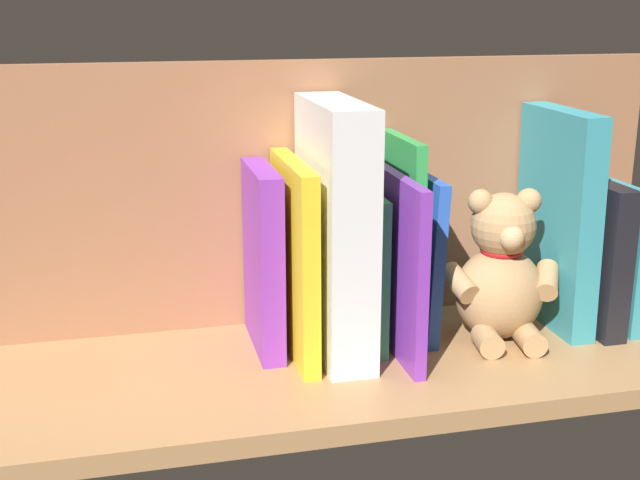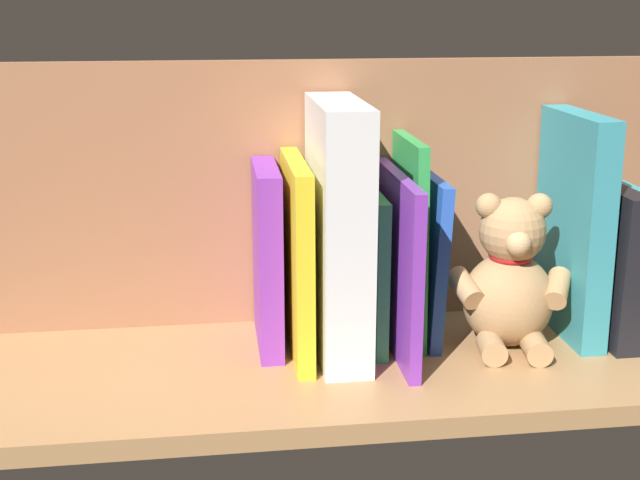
# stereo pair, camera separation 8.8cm
# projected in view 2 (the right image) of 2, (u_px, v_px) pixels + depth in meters

# --- Properties ---
(ground_plane) EXTENTS (0.90, 0.30, 0.02)m
(ground_plane) POSITION_uv_depth(u_px,v_px,m) (320.00, 368.00, 0.92)
(ground_plane) COLOR #A87A4C
(shelf_back_panel) EXTENTS (0.90, 0.02, 0.32)m
(shelf_back_panel) POSITION_uv_depth(u_px,v_px,m) (306.00, 194.00, 1.00)
(shelf_back_panel) COLOR #9A6343
(shelf_back_panel) RESTS_ON ground_plane
(book_0) EXTENTS (0.01, 0.15, 0.18)m
(book_0) POSITION_uv_depth(u_px,v_px,m) (626.00, 259.00, 0.98)
(book_0) COLOR teal
(book_0) RESTS_ON ground_plane
(book_1) EXTENTS (0.03, 0.16, 0.18)m
(book_1) POSITION_uv_depth(u_px,v_px,m) (603.00, 259.00, 0.97)
(book_1) COLOR black
(book_1) RESTS_ON ground_plane
(book_2) EXTENTS (0.04, 0.15, 0.26)m
(book_2) POSITION_uv_depth(u_px,v_px,m) (573.00, 226.00, 0.96)
(book_2) COLOR teal
(book_2) RESTS_ON ground_plane
(teddy_bear) EXTENTS (0.14, 0.12, 0.18)m
(teddy_bear) POSITION_uv_depth(u_px,v_px,m) (510.00, 280.00, 0.94)
(teddy_bear) COLOR tan
(teddy_bear) RESTS_ON ground_plane
(book_3) EXTENTS (0.02, 0.13, 0.19)m
(book_3) POSITION_uv_depth(u_px,v_px,m) (428.00, 258.00, 0.96)
(book_3) COLOR blue
(book_3) RESTS_ON ground_plane
(book_4) EXTENTS (0.02, 0.13, 0.24)m
(book_4) POSITION_uv_depth(u_px,v_px,m) (409.00, 240.00, 0.95)
(book_4) COLOR green
(book_4) RESTS_ON ground_plane
(book_5) EXTENTS (0.01, 0.20, 0.20)m
(book_5) POSITION_uv_depth(u_px,v_px,m) (397.00, 264.00, 0.92)
(book_5) COLOR purple
(book_5) RESTS_ON ground_plane
(book_6) EXTENTS (0.01, 0.14, 0.18)m
(book_6) POSITION_uv_depth(u_px,v_px,m) (372.00, 267.00, 0.95)
(book_6) COLOR green
(book_6) RESTS_ON ground_plane
(dictionary_thick_white) EXTENTS (0.05, 0.18, 0.28)m
(dictionary_thick_white) POSITION_uv_depth(u_px,v_px,m) (338.00, 230.00, 0.91)
(dictionary_thick_white) COLOR silver
(dictionary_thick_white) RESTS_ON ground_plane
(book_7) EXTENTS (0.02, 0.17, 0.22)m
(book_7) POSITION_uv_depth(u_px,v_px,m) (297.00, 258.00, 0.92)
(book_7) COLOR yellow
(book_7) RESTS_ON ground_plane
(book_8) EXTENTS (0.03, 0.13, 0.21)m
(book_8) POSITION_uv_depth(u_px,v_px,m) (267.00, 257.00, 0.93)
(book_8) COLOR purple
(book_8) RESTS_ON ground_plane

